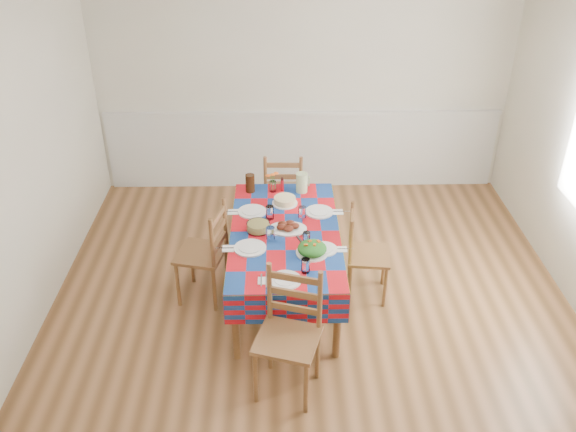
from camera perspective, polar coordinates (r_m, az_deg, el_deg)
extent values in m
cube|color=brown|center=(5.16, 2.32, -10.26)|extent=(4.50, 5.00, 0.04)
cube|color=beige|center=(6.72, 1.41, 13.31)|extent=(4.50, 0.04, 2.70)
cube|color=silver|center=(6.82, 1.38, 9.57)|extent=(4.41, 0.06, 0.04)
cube|color=silver|center=(7.01, 1.33, 6.19)|extent=(4.41, 0.03, 0.90)
cylinder|color=brown|center=(4.67, -4.93, -10.27)|extent=(0.06, 0.06, 0.62)
cylinder|color=brown|center=(4.68, 4.65, -10.16)|extent=(0.06, 0.06, 0.62)
cylinder|color=brown|center=(5.93, -4.09, -0.36)|extent=(0.06, 0.06, 0.62)
cylinder|color=brown|center=(5.94, 3.34, -0.29)|extent=(0.06, 0.06, 0.62)
cube|color=brown|center=(5.09, -0.28, -1.69)|extent=(0.87, 1.66, 0.04)
cube|color=red|center=(5.07, -0.28, -1.46)|extent=(0.91, 1.69, 0.01)
cube|color=red|center=(5.16, -5.33, -2.77)|extent=(0.01, 1.69, 0.26)
cube|color=red|center=(5.17, 4.76, -2.67)|extent=(0.01, 1.69, 0.26)
cube|color=red|center=(4.47, -0.13, -8.74)|extent=(0.91, 0.01, 0.26)
cube|color=red|center=(5.87, -0.39, 1.83)|extent=(0.91, 0.01, 0.26)
cylinder|color=white|center=(4.50, -0.23, -6.01)|extent=(0.24, 0.24, 0.01)
cylinder|color=white|center=(4.50, -0.23, -5.92)|extent=(0.17, 0.17, 0.01)
cylinder|color=white|center=(4.56, 1.65, -4.66)|extent=(0.07, 0.07, 0.12)
cube|color=white|center=(4.51, -2.28, -6.06)|extent=(0.09, 0.09, 0.01)
cube|color=silver|center=(4.50, -2.51, -6.02)|extent=(0.01, 0.15, 0.00)
cube|color=silver|center=(4.50, -2.05, -6.01)|extent=(0.01, 0.18, 0.00)
cylinder|color=white|center=(4.86, -3.57, -3.01)|extent=(0.26, 0.26, 0.01)
cylinder|color=white|center=(4.85, -3.58, -2.91)|extent=(0.18, 0.18, 0.01)
cylinder|color=white|center=(4.92, -1.65, -1.71)|extent=(0.07, 0.07, 0.12)
cube|color=white|center=(4.87, -5.60, -3.06)|extent=(0.10, 0.10, 0.01)
cube|color=silver|center=(4.87, -5.83, -3.01)|extent=(0.16, 0.01, 0.00)
cube|color=silver|center=(4.87, -5.38, -3.01)|extent=(0.19, 0.01, 0.00)
cylinder|color=white|center=(5.35, -3.38, 0.43)|extent=(0.25, 0.25, 0.01)
cylinder|color=white|center=(5.34, -3.39, 0.51)|extent=(0.18, 0.18, 0.01)
cylinder|color=white|center=(5.22, -1.71, 0.33)|extent=(0.07, 0.07, 0.12)
cube|color=white|center=(5.36, -5.16, 0.37)|extent=(0.09, 0.09, 0.01)
cube|color=silver|center=(5.36, -5.36, 0.41)|extent=(0.16, 0.01, 0.00)
cube|color=silver|center=(5.35, -4.97, 0.42)|extent=(0.19, 0.01, 0.00)
cylinder|color=white|center=(4.85, 3.38, -3.11)|extent=(0.21, 0.21, 0.01)
cylinder|color=white|center=(4.84, 3.38, -3.03)|extent=(0.15, 0.15, 0.00)
cylinder|color=white|center=(4.89, 1.73, -2.06)|extent=(0.06, 0.06, 0.10)
cube|color=white|center=(4.86, 5.06, -3.12)|extent=(0.08, 0.08, 0.00)
cube|color=silver|center=(4.86, 4.88, -3.08)|extent=(0.14, 0.01, 0.00)
cube|color=silver|center=(4.86, 5.25, -3.08)|extent=(0.16, 0.01, 0.00)
cylinder|color=white|center=(5.34, 2.93, 0.39)|extent=(0.25, 0.25, 0.01)
cylinder|color=white|center=(5.33, 2.94, 0.48)|extent=(0.17, 0.17, 0.01)
cylinder|color=white|center=(5.21, 1.32, 0.27)|extent=(0.07, 0.07, 0.12)
cube|color=white|center=(5.35, 4.69, 0.38)|extent=(0.09, 0.09, 0.01)
cube|color=silver|center=(5.35, 4.50, 0.42)|extent=(0.16, 0.01, 0.00)
cube|color=silver|center=(5.35, 4.88, 0.42)|extent=(0.18, 0.01, 0.00)
ellipsoid|color=white|center=(5.09, -0.03, -1.22)|extent=(0.32, 0.23, 0.02)
ellipsoid|color=black|center=(5.07, 0.61, -0.91)|extent=(0.09, 0.07, 0.05)
ellipsoid|color=black|center=(5.10, 0.19, -0.68)|extent=(0.09, 0.07, 0.05)
ellipsoid|color=black|center=(5.09, -0.51, -0.76)|extent=(0.09, 0.07, 0.05)
ellipsoid|color=black|center=(5.05, -0.61, -1.04)|extent=(0.09, 0.07, 0.05)
ellipsoid|color=black|center=(5.03, 0.03, -1.17)|extent=(0.09, 0.07, 0.05)
cylinder|color=white|center=(4.80, 2.26, -3.45)|extent=(0.26, 0.26, 0.01)
ellipsoid|color=#114713|center=(4.78, 2.27, -3.05)|extent=(0.23, 0.23, 0.10)
cube|color=#E05813|center=(4.72, 1.68, -2.72)|extent=(0.03, 0.02, 0.01)
cube|color=#E05813|center=(4.77, 2.06, -2.37)|extent=(0.04, 0.04, 0.01)
cube|color=#E05813|center=(4.73, 2.50, -2.71)|extent=(0.03, 0.03, 0.01)
cube|color=#E05813|center=(4.77, 2.88, -2.37)|extent=(0.03, 0.04, 0.01)
cylinder|color=white|center=(5.07, -2.80, -1.02)|extent=(0.20, 0.20, 0.07)
cylinder|color=#C9BE6A|center=(5.07, -2.81, -1.00)|extent=(0.18, 0.18, 0.06)
cylinder|color=white|center=(5.47, -0.30, 1.21)|extent=(0.23, 0.23, 0.01)
cylinder|color=#DBC985|center=(5.45, -0.30, 1.50)|extent=(0.19, 0.19, 0.05)
cube|color=black|center=(5.00, 0.87, -1.88)|extent=(0.12, 0.28, 0.01)
cube|color=black|center=(5.02, 1.41, -1.75)|extent=(0.06, 0.29, 0.01)
cylinder|color=white|center=(5.65, -1.43, 2.80)|extent=(0.06, 0.06, 0.10)
cylinder|color=#377E2A|center=(5.64, -1.61, 3.17)|extent=(0.01, 0.01, 0.15)
ellipsoid|color=#E05813|center=(5.60, -1.89, 3.81)|extent=(0.05, 0.05, 0.02)
cylinder|color=#377E2A|center=(5.64, -1.31, 3.22)|extent=(0.01, 0.01, 0.15)
ellipsoid|color=#E05813|center=(5.62, -1.12, 4.03)|extent=(0.05, 0.05, 0.02)
cylinder|color=#377E2A|center=(5.62, -1.44, 3.11)|extent=(0.01, 0.01, 0.15)
ellipsoid|color=#E05813|center=(5.56, -1.45, 3.90)|extent=(0.05, 0.05, 0.02)
cylinder|color=#B60E19|center=(5.66, -0.54, 3.02)|extent=(0.03, 0.03, 0.13)
cylinder|color=#B8D395|center=(5.63, 1.30, 3.14)|extent=(0.11, 0.11, 0.18)
cylinder|color=black|center=(5.64, -3.56, 3.08)|extent=(0.09, 0.09, 0.17)
cube|color=white|center=(4.38, -0.47, -7.16)|extent=(0.07, 0.02, 0.02)
cylinder|color=brown|center=(4.39, -3.06, -14.85)|extent=(0.04, 0.04, 0.45)
cylinder|color=brown|center=(4.32, 1.69, -15.81)|extent=(0.04, 0.04, 0.45)
cylinder|color=brown|center=(4.63, -1.68, -11.94)|extent=(0.04, 0.04, 0.45)
cylinder|color=brown|center=(4.56, 2.80, -12.78)|extent=(0.04, 0.04, 0.45)
cube|color=brown|center=(4.30, -0.07, -11.52)|extent=(0.52, 0.51, 0.03)
cylinder|color=brown|center=(4.32, -1.74, -7.18)|extent=(0.04, 0.04, 0.51)
cylinder|color=brown|center=(4.25, 2.99, -8.00)|extent=(0.04, 0.04, 0.51)
cube|color=brown|center=(4.35, 0.60, -8.64)|extent=(0.35, 0.13, 0.05)
cube|color=brown|center=(4.26, 0.61, -7.27)|extent=(0.35, 0.13, 0.05)
cube|color=brown|center=(4.19, 0.62, -5.86)|extent=(0.35, 0.13, 0.05)
cylinder|color=brown|center=(6.39, 1.15, 1.22)|extent=(0.03, 0.03, 0.43)
cylinder|color=brown|center=(6.40, -1.91, 1.24)|extent=(0.03, 0.03, 0.43)
cylinder|color=brown|center=(6.11, 1.16, -0.27)|extent=(0.03, 0.03, 0.43)
cylinder|color=brown|center=(6.12, -2.04, -0.25)|extent=(0.03, 0.03, 0.43)
cube|color=brown|center=(6.14, -0.42, 2.33)|extent=(0.41, 0.39, 0.03)
cylinder|color=brown|center=(5.89, 1.20, 3.44)|extent=(0.03, 0.03, 0.47)
cylinder|color=brown|center=(5.89, -2.12, 3.46)|extent=(0.03, 0.03, 0.47)
cube|color=brown|center=(5.93, -0.46, 2.64)|extent=(0.34, 0.03, 0.05)
cube|color=brown|center=(5.87, -0.46, 3.70)|extent=(0.34, 0.03, 0.05)
cube|color=brown|center=(5.82, -0.47, 4.78)|extent=(0.34, 0.03, 0.05)
cylinder|color=brown|center=(5.55, -8.98, -4.26)|extent=(0.03, 0.03, 0.43)
cylinder|color=brown|center=(5.29, -10.27, -6.35)|extent=(0.03, 0.03, 0.43)
cylinder|color=brown|center=(5.45, -5.75, -4.72)|extent=(0.03, 0.03, 0.43)
cylinder|color=brown|center=(5.19, -6.90, -6.87)|extent=(0.03, 0.03, 0.43)
cube|color=brown|center=(5.23, -8.16, -3.49)|extent=(0.47, 0.48, 0.03)
cylinder|color=brown|center=(5.20, -5.91, -0.63)|extent=(0.03, 0.03, 0.48)
cylinder|color=brown|center=(4.92, -7.12, -2.68)|extent=(0.03, 0.03, 0.48)
cube|color=brown|center=(5.11, -6.44, -2.54)|extent=(0.10, 0.34, 0.05)
cube|color=brown|center=(5.04, -6.52, -1.35)|extent=(0.10, 0.34, 0.05)
cube|color=brown|center=(4.98, -6.60, -0.13)|extent=(0.10, 0.34, 0.05)
cylinder|color=brown|center=(5.27, 9.07, -6.61)|extent=(0.03, 0.03, 0.40)
cylinder|color=brown|center=(5.53, 8.94, -4.62)|extent=(0.03, 0.03, 0.40)
cylinder|color=brown|center=(5.26, 5.78, -6.46)|extent=(0.03, 0.03, 0.40)
cylinder|color=brown|center=(5.51, 5.82, -4.47)|extent=(0.03, 0.03, 0.40)
cube|color=brown|center=(5.27, 7.56, -3.66)|extent=(0.39, 0.41, 0.03)
cylinder|color=brown|center=(5.01, 5.93, -2.63)|extent=(0.03, 0.03, 0.44)
cylinder|color=brown|center=(5.28, 5.96, -0.74)|extent=(0.03, 0.03, 0.44)
cube|color=brown|center=(5.20, 5.89, -2.49)|extent=(0.05, 0.32, 0.04)
cube|color=brown|center=(5.13, 5.96, -1.41)|extent=(0.05, 0.32, 0.04)
cube|color=brown|center=(5.07, 6.03, -0.32)|extent=(0.05, 0.32, 0.04)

